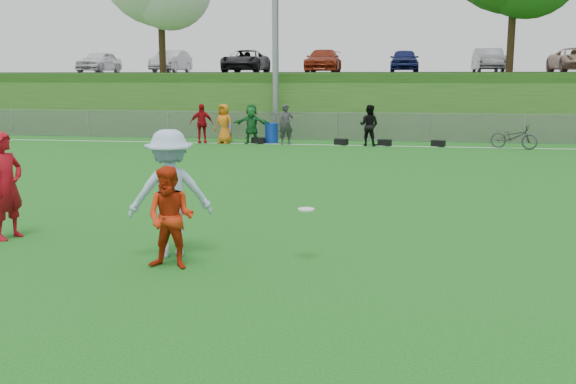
% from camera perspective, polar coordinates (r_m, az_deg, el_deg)
% --- Properties ---
extents(ground, '(120.00, 120.00, 0.00)m').
position_cam_1_polar(ground, '(9.64, -5.93, -6.97)').
color(ground, '#125717').
rests_on(ground, ground).
extents(sideline_far, '(60.00, 0.10, 0.01)m').
position_cam_1_polar(sideline_far, '(27.14, 4.09, 4.19)').
color(sideline_far, white).
rests_on(sideline_far, ground).
extents(fence, '(58.00, 0.06, 1.30)m').
position_cam_1_polar(fence, '(29.07, 4.47, 5.85)').
color(fence, gray).
rests_on(fence, ground).
extents(berm, '(120.00, 18.00, 3.00)m').
position_cam_1_polar(berm, '(39.98, 5.85, 8.24)').
color(berm, '#1C4914').
rests_on(berm, ground).
extents(parking_lot, '(120.00, 12.00, 0.10)m').
position_cam_1_polar(parking_lot, '(41.95, 6.07, 10.44)').
color(parking_lot, black).
rests_on(parking_lot, berm).
extents(car_row, '(32.04, 5.18, 1.44)m').
position_cam_1_polar(car_row, '(41.05, 4.34, 11.55)').
color(car_row, white).
rests_on(car_row, parking_lot).
extents(spectator_row, '(8.25, 0.87, 1.69)m').
position_cam_1_polar(spectator_row, '(27.48, -1.94, 6.05)').
color(spectator_row, '#A80B15').
rests_on(spectator_row, ground).
extents(gear_bags, '(8.17, 0.45, 0.26)m').
position_cam_1_polar(gear_bags, '(27.16, 5.93, 4.43)').
color(gear_bags, black).
rests_on(gear_bags, ground).
extents(player_red_left, '(0.60, 0.78, 1.90)m').
position_cam_1_polar(player_red_left, '(12.31, -23.75, 0.51)').
color(player_red_left, '#A10B17').
rests_on(player_red_left, ground).
extents(player_red_center, '(0.78, 0.62, 1.54)m').
position_cam_1_polar(player_red_center, '(9.69, -10.39, -2.28)').
color(player_red_center, red).
rests_on(player_red_center, ground).
extents(player_blue, '(1.50, 1.21, 2.03)m').
position_cam_1_polar(player_blue, '(10.32, -10.42, -0.14)').
color(player_blue, '#ABCAED').
rests_on(player_blue, ground).
extents(frisbee, '(0.25, 0.25, 0.02)m').
position_cam_1_polar(frisbee, '(9.91, 1.62, -1.55)').
color(frisbee, white).
rests_on(frisbee, ground).
extents(recycling_bin, '(0.59, 0.59, 0.86)m').
position_cam_1_polar(recycling_bin, '(27.97, -1.48, 5.26)').
color(recycling_bin, '#1032AF').
rests_on(recycling_bin, ground).
extents(camp_chair, '(0.63, 0.64, 0.90)m').
position_cam_1_polar(camp_chair, '(28.78, -5.53, 5.03)').
color(camp_chair, '#0F4EAA').
rests_on(camp_chair, ground).
extents(bicycle, '(1.94, 1.33, 0.97)m').
position_cam_1_polar(bicycle, '(27.19, 19.45, 4.66)').
color(bicycle, '#303033').
rests_on(bicycle, ground).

